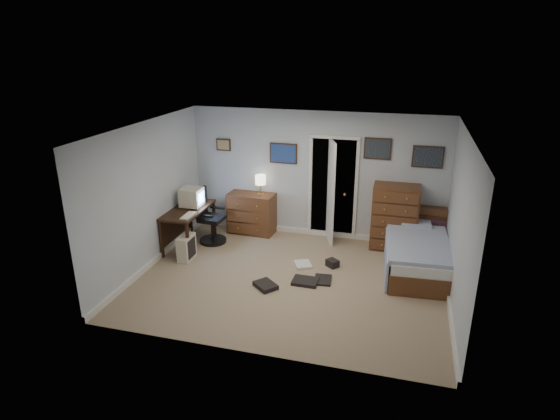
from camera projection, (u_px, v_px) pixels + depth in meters
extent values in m
cube|color=tan|center=(290.00, 280.00, 7.75)|extent=(5.00, 4.00, 0.02)
cube|color=#311C10|center=(188.00, 210.00, 8.78)|extent=(0.61, 1.31, 0.04)
cube|color=#311C10|center=(161.00, 239.00, 8.42)|extent=(0.05, 0.05, 0.71)
cube|color=#311C10|center=(188.00, 242.00, 8.30)|extent=(0.05, 0.05, 0.71)
cube|color=#311C10|center=(190.00, 216.00, 9.53)|extent=(0.05, 0.05, 0.71)
cube|color=#311C10|center=(214.00, 218.00, 9.41)|extent=(0.05, 0.05, 0.71)
cube|color=#311C10|center=(176.00, 225.00, 8.97)|extent=(0.04, 1.20, 0.50)
cube|color=beige|center=(192.00, 197.00, 8.84)|extent=(0.38, 0.36, 0.34)
cube|color=#8CB2F2|center=(201.00, 198.00, 8.80)|extent=(0.01, 0.28, 0.22)
cube|color=beige|center=(192.00, 206.00, 8.91)|extent=(0.25, 0.25, 0.02)
cube|color=beige|center=(188.00, 216.00, 8.41)|extent=(0.15, 0.40, 0.02)
cube|color=beige|center=(186.00, 247.00, 8.41)|extent=(0.20, 0.42, 0.45)
cube|color=black|center=(192.00, 248.00, 8.39)|extent=(0.01, 0.30, 0.35)
cylinder|color=black|center=(213.00, 240.00, 9.19)|extent=(0.56, 0.56, 0.06)
cylinder|color=black|center=(213.00, 230.00, 9.11)|extent=(0.06, 0.06, 0.40)
cube|color=black|center=(212.00, 219.00, 9.03)|extent=(0.47, 0.47, 0.08)
cube|color=black|center=(201.00, 202.00, 8.99)|extent=(0.09, 0.40, 0.55)
cube|color=black|center=(206.00, 216.00, 8.77)|extent=(0.30, 0.07, 0.04)
cube|color=black|center=(217.00, 208.00, 9.19)|extent=(0.30, 0.07, 0.04)
cube|color=maroon|center=(212.00, 205.00, 10.19)|extent=(0.15, 0.15, 0.71)
cube|color=brown|center=(252.00, 213.00, 9.53)|extent=(0.96, 0.53, 0.83)
cylinder|color=gold|center=(261.00, 194.00, 9.33)|extent=(0.13, 0.13, 0.02)
cylinder|color=gold|center=(261.00, 188.00, 9.29)|extent=(0.03, 0.03, 0.25)
cylinder|color=beige|center=(260.00, 180.00, 9.23)|extent=(0.22, 0.22, 0.19)
cube|color=black|center=(335.00, 184.00, 9.40)|extent=(0.90, 0.60, 2.00)
cube|color=white|center=(310.00, 187.00, 9.21)|extent=(0.06, 0.05, 2.00)
cube|color=white|center=(356.00, 191.00, 8.99)|extent=(0.06, 0.05, 2.00)
cube|color=white|center=(335.00, 137.00, 8.75)|extent=(0.96, 0.05, 0.06)
cube|color=white|center=(330.00, 191.00, 9.02)|extent=(0.31, 0.77, 2.00)
sphere|color=gold|center=(345.00, 194.00, 8.80)|extent=(0.06, 0.06, 0.06)
cube|color=brown|center=(395.00, 217.00, 8.73)|extent=(0.85, 0.50, 1.24)
cube|color=brown|center=(433.00, 229.00, 8.74)|extent=(0.93, 0.28, 0.83)
cube|color=black|center=(434.00, 222.00, 8.62)|extent=(0.85, 0.14, 0.28)
cube|color=maroon|center=(434.00, 224.00, 8.64)|extent=(0.74, 0.15, 0.20)
cube|color=brown|center=(416.00, 262.00, 8.00)|extent=(1.08, 1.97, 0.33)
cube|color=white|center=(418.00, 248.00, 7.92)|extent=(1.04, 1.93, 0.17)
cube|color=#5A69A8|center=(419.00, 245.00, 7.79)|extent=(1.11, 1.69, 0.10)
cube|color=#5A69A8|center=(386.00, 256.00, 7.98)|extent=(0.14, 1.62, 0.52)
cube|color=#6A7AA9|center=(416.00, 225.00, 8.53)|extent=(0.55, 0.40, 0.12)
cube|color=#331E11|center=(224.00, 145.00, 9.41)|extent=(0.30, 0.03, 0.24)
cube|color=#917A4F|center=(223.00, 145.00, 9.39)|extent=(0.25, 0.01, 0.19)
cube|color=#331E11|center=(283.00, 153.00, 9.13)|extent=(0.55, 0.03, 0.40)
cube|color=navy|center=(283.00, 154.00, 9.12)|extent=(0.50, 0.01, 0.35)
cube|color=#331E11|center=(378.00, 149.00, 8.62)|extent=(0.50, 0.03, 0.40)
cube|color=black|center=(378.00, 149.00, 8.60)|extent=(0.45, 0.01, 0.35)
cube|color=#331E11|center=(428.00, 157.00, 8.43)|extent=(0.55, 0.03, 0.40)
cube|color=black|center=(428.00, 157.00, 8.41)|extent=(0.50, 0.01, 0.35)
cube|color=black|center=(305.00, 281.00, 7.64)|extent=(0.42, 0.33, 0.05)
cube|color=black|center=(266.00, 285.00, 7.49)|extent=(0.46, 0.45, 0.07)
cube|color=silver|center=(303.00, 264.00, 8.22)|extent=(0.39, 0.41, 0.05)
cube|color=black|center=(332.00, 263.00, 8.17)|extent=(0.26, 0.26, 0.13)
cube|color=black|center=(323.00, 280.00, 7.70)|extent=(0.31, 0.39, 0.04)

